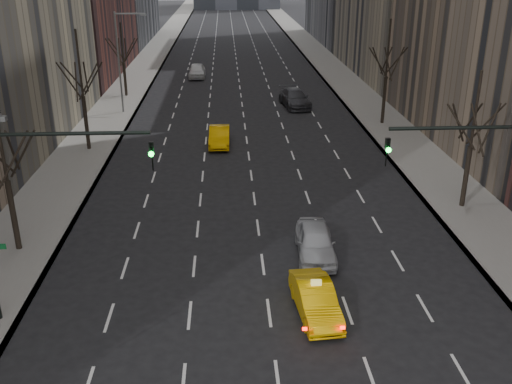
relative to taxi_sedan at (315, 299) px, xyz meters
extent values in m
cube|color=slate|center=(-14.12, 58.15, -0.60)|extent=(4.50, 320.00, 0.15)
cube|color=slate|center=(10.38, 58.15, -0.60)|extent=(4.50, 320.00, 0.15)
cylinder|color=black|center=(-13.87, 6.15, 1.26)|extent=(0.28, 0.28, 3.57)
cylinder|color=black|center=(-13.87, 6.15, 5.17)|extent=(0.16, 0.16, 4.25)
cylinder|color=black|center=(-13.72, 7.00, 4.27)|extent=(0.42, 1.80, 2.52)
cylinder|color=black|center=(-13.06, 6.45, 4.27)|extent=(1.74, 0.72, 2.52)
cylinder|color=black|center=(-13.21, 5.60, 4.27)|extent=(1.46, 1.25, 2.52)
cylinder|color=black|center=(-13.87, 22.15, 1.47)|extent=(0.28, 0.28, 3.99)
cylinder|color=black|center=(-13.87, 22.15, 5.84)|extent=(0.16, 0.16, 4.75)
cylinder|color=black|center=(-13.72, 23.00, 4.69)|extent=(0.42, 1.80, 2.52)
cylinder|color=black|center=(-13.06, 22.45, 4.69)|extent=(1.74, 0.72, 2.52)
cylinder|color=black|center=(-13.21, 21.60, 4.69)|extent=(1.46, 1.25, 2.52)
cylinder|color=black|center=(-14.02, 21.31, 4.69)|extent=(0.42, 1.80, 2.52)
cylinder|color=black|center=(-14.68, 21.86, 4.69)|extent=(1.74, 0.72, 2.52)
cylinder|color=black|center=(-14.53, 22.71, 4.69)|extent=(1.46, 1.25, 2.52)
cylinder|color=black|center=(-13.87, 40.15, 1.15)|extent=(0.28, 0.28, 3.36)
cylinder|color=black|center=(-13.87, 40.15, 4.83)|extent=(0.16, 0.16, 4.00)
cylinder|color=black|center=(-13.72, 41.00, 4.06)|extent=(0.42, 1.80, 2.52)
cylinder|color=black|center=(-13.06, 40.45, 4.06)|extent=(1.74, 0.72, 2.52)
cylinder|color=black|center=(-13.21, 39.60, 4.06)|extent=(1.46, 1.25, 2.52)
cylinder|color=black|center=(-14.02, 39.31, 4.06)|extent=(0.42, 1.80, 2.52)
cylinder|color=black|center=(-14.68, 39.86, 4.06)|extent=(1.74, 0.72, 2.52)
cylinder|color=black|center=(-14.53, 40.71, 4.06)|extent=(1.46, 1.25, 2.52)
cylinder|color=black|center=(10.13, 10.15, 1.26)|extent=(0.28, 0.28, 3.57)
cylinder|color=black|center=(10.13, 10.15, 5.17)|extent=(0.16, 0.16, 4.25)
cylinder|color=black|center=(10.28, 11.00, 4.27)|extent=(0.42, 1.80, 2.52)
cylinder|color=black|center=(10.94, 10.45, 4.27)|extent=(1.74, 0.72, 2.52)
cylinder|color=black|center=(10.79, 9.60, 4.27)|extent=(1.46, 1.25, 2.52)
cylinder|color=black|center=(9.98, 9.31, 4.27)|extent=(0.42, 1.80, 2.52)
cylinder|color=black|center=(9.32, 9.86, 4.27)|extent=(1.74, 0.72, 2.52)
cylinder|color=black|center=(9.47, 10.71, 4.27)|extent=(1.46, 1.25, 2.52)
cylinder|color=black|center=(10.13, 28.15, 1.47)|extent=(0.28, 0.28, 3.99)
cylinder|color=black|center=(10.13, 28.15, 5.84)|extent=(0.16, 0.16, 4.75)
cylinder|color=black|center=(10.28, 29.00, 4.69)|extent=(0.42, 1.80, 2.52)
cylinder|color=black|center=(10.94, 28.45, 4.69)|extent=(1.74, 0.72, 2.52)
cylinder|color=black|center=(10.79, 27.60, 4.69)|extent=(1.46, 1.25, 2.52)
cylinder|color=black|center=(9.98, 27.31, 4.69)|extent=(0.42, 1.80, 2.52)
cylinder|color=black|center=(9.32, 27.86, 4.69)|extent=(1.74, 0.72, 2.52)
cylinder|color=black|center=(9.47, 28.71, 4.69)|extent=(1.46, 1.25, 2.52)
cylinder|color=black|center=(-9.42, 0.15, 7.07)|extent=(6.50, 0.14, 0.14)
imported|color=black|center=(-6.17, 0.15, 6.17)|extent=(0.18, 0.22, 1.10)
sphere|color=#0CFF33|center=(-6.17, -0.03, 6.32)|extent=(0.20, 0.20, 0.20)
cylinder|color=black|center=(5.68, 0.15, 7.07)|extent=(6.50, 0.14, 0.14)
imported|color=black|center=(2.43, 0.15, 6.17)|extent=(0.18, 0.22, 1.10)
sphere|color=#0CFF33|center=(2.43, -0.03, 6.32)|extent=(0.20, 0.20, 0.20)
cylinder|color=slate|center=(-13.07, 33.15, 3.97)|extent=(0.16, 0.16, 9.00)
cylinder|color=slate|center=(-11.77, 33.15, 8.27)|extent=(2.60, 0.14, 0.14)
cube|color=slate|center=(-10.57, 33.15, 8.17)|extent=(0.50, 0.22, 0.15)
imported|color=#FFBD05|center=(0.00, 0.00, 0.00)|extent=(1.81, 4.23, 1.35)
imported|color=#A9ACB2|center=(0.73, 4.87, 0.08)|extent=(2.02, 4.55, 1.52)
imported|color=#E8A404|center=(-4.02, 22.90, 0.05)|extent=(1.63, 4.46, 1.46)
imported|color=#323238|center=(3.25, 35.00, 0.15)|extent=(3.02, 5.94, 1.65)
imported|color=silver|center=(-6.91, 50.12, 0.15)|extent=(1.98, 4.87, 1.66)
camera|label=1|loc=(-3.46, -19.53, 12.82)|focal=40.00mm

